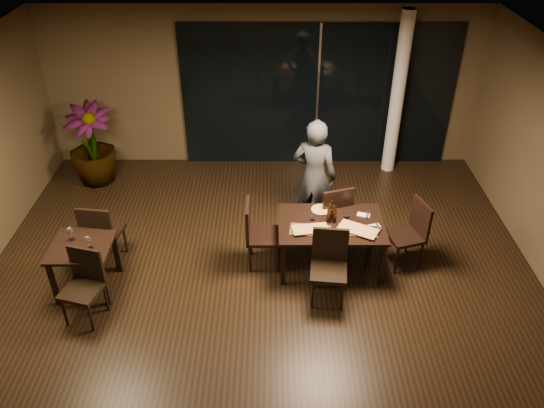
{
  "coord_description": "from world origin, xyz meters",
  "views": [
    {
      "loc": [
        0.16,
        -5.28,
        5.15
      ],
      "look_at": [
        0.16,
        0.84,
        1.05
      ],
      "focal_mm": 35.0,
      "sensor_mm": 36.0,
      "label": 1
    }
  ],
  "objects_px": {
    "main_table": "(331,227)",
    "chair_main_left": "(257,231)",
    "chair_main_far": "(334,212)",
    "chair_main_right": "(411,230)",
    "bottle_c": "(331,210)",
    "chair_side_near": "(84,281)",
    "side_table": "(83,252)",
    "bottle_b": "(335,214)",
    "diner": "(314,176)",
    "potted_plant": "(91,145)",
    "chair_main_near": "(329,262)",
    "bottle_a": "(329,213)",
    "chair_side_far": "(101,231)"
  },
  "relations": [
    {
      "from": "main_table",
      "to": "chair_side_far",
      "type": "distance_m",
      "value": 3.3
    },
    {
      "from": "chair_main_near",
      "to": "chair_side_near",
      "type": "xyz_separation_m",
      "value": [
        -3.17,
        -0.36,
        -0.02
      ]
    },
    {
      "from": "chair_main_near",
      "to": "potted_plant",
      "type": "height_order",
      "value": "potted_plant"
    },
    {
      "from": "bottle_a",
      "to": "chair_main_right",
      "type": "bearing_deg",
      "value": 1.43
    },
    {
      "from": "chair_main_near",
      "to": "diner",
      "type": "height_order",
      "value": "diner"
    },
    {
      "from": "chair_main_near",
      "to": "bottle_c",
      "type": "height_order",
      "value": "bottle_c"
    },
    {
      "from": "main_table",
      "to": "chair_main_left",
      "type": "bearing_deg",
      "value": 178.97
    },
    {
      "from": "bottle_c",
      "to": "diner",
      "type": "bearing_deg",
      "value": 102.78
    },
    {
      "from": "chair_main_right",
      "to": "diner",
      "type": "bearing_deg",
      "value": -140.21
    },
    {
      "from": "chair_main_far",
      "to": "chair_main_left",
      "type": "xyz_separation_m",
      "value": [
        -1.15,
        -0.5,
        0.01
      ]
    },
    {
      "from": "diner",
      "to": "potted_plant",
      "type": "xyz_separation_m",
      "value": [
        -3.9,
        1.44,
        -0.2
      ]
    },
    {
      "from": "chair_side_near",
      "to": "potted_plant",
      "type": "relative_size",
      "value": 0.67
    },
    {
      "from": "chair_main_left",
      "to": "chair_side_near",
      "type": "relative_size",
      "value": 1.05
    },
    {
      "from": "chair_side_near",
      "to": "diner",
      "type": "bearing_deg",
      "value": 47.91
    },
    {
      "from": "chair_main_right",
      "to": "bottle_c",
      "type": "xyz_separation_m",
      "value": [
        -1.17,
        0.05,
        0.32
      ]
    },
    {
      "from": "main_table",
      "to": "chair_main_near",
      "type": "xyz_separation_m",
      "value": [
        -0.08,
        -0.65,
        -0.1
      ]
    },
    {
      "from": "chair_main_near",
      "to": "bottle_a",
      "type": "height_order",
      "value": "bottle_a"
    },
    {
      "from": "side_table",
      "to": "chair_main_right",
      "type": "distance_m",
      "value": 4.61
    },
    {
      "from": "diner",
      "to": "potted_plant",
      "type": "distance_m",
      "value": 4.16
    },
    {
      "from": "chair_main_left",
      "to": "bottle_c",
      "type": "distance_m",
      "value": 1.11
    },
    {
      "from": "chair_side_far",
      "to": "chair_main_near",
      "type": "bearing_deg",
      "value": 175.83
    },
    {
      "from": "bottle_b",
      "to": "main_table",
      "type": "bearing_deg",
      "value": -144.83
    },
    {
      "from": "side_table",
      "to": "bottle_b",
      "type": "relative_size",
      "value": 3.08
    },
    {
      "from": "side_table",
      "to": "bottle_b",
      "type": "xyz_separation_m",
      "value": [
        3.44,
        0.53,
        0.26
      ]
    },
    {
      "from": "chair_main_far",
      "to": "diner",
      "type": "xyz_separation_m",
      "value": [
        -0.28,
        0.44,
        0.36
      ]
    },
    {
      "from": "chair_side_near",
      "to": "main_table",
      "type": "bearing_deg",
      "value": 32.43
    },
    {
      "from": "chair_side_far",
      "to": "chair_side_near",
      "type": "relative_size",
      "value": 1.05
    },
    {
      "from": "bottle_a",
      "to": "chair_main_far",
      "type": "bearing_deg",
      "value": 75.07
    },
    {
      "from": "diner",
      "to": "bottle_b",
      "type": "xyz_separation_m",
      "value": [
        0.23,
        -0.93,
        -0.07
      ]
    },
    {
      "from": "bottle_b",
      "to": "bottle_c",
      "type": "distance_m",
      "value": 0.1
    },
    {
      "from": "main_table",
      "to": "chair_main_near",
      "type": "relative_size",
      "value": 1.45
    },
    {
      "from": "bottle_c",
      "to": "chair_main_left",
      "type": "bearing_deg",
      "value": -174.54
    },
    {
      "from": "potted_plant",
      "to": "side_table",
      "type": "bearing_deg",
      "value": -76.71
    },
    {
      "from": "main_table",
      "to": "chair_main_right",
      "type": "bearing_deg",
      "value": 3.23
    },
    {
      "from": "potted_plant",
      "to": "bottle_c",
      "type": "height_order",
      "value": "potted_plant"
    },
    {
      "from": "bottle_a",
      "to": "bottle_b",
      "type": "relative_size",
      "value": 1.15
    },
    {
      "from": "main_table",
      "to": "diner",
      "type": "distance_m",
      "value": 1.01
    },
    {
      "from": "chair_main_far",
      "to": "bottle_b",
      "type": "height_order",
      "value": "chair_main_far"
    },
    {
      "from": "chair_main_left",
      "to": "chair_side_near",
      "type": "distance_m",
      "value": 2.42
    },
    {
      "from": "diner",
      "to": "bottle_c",
      "type": "bearing_deg",
      "value": 119.87
    },
    {
      "from": "chair_main_far",
      "to": "chair_main_right",
      "type": "relative_size",
      "value": 1.01
    },
    {
      "from": "chair_main_far",
      "to": "chair_main_left",
      "type": "bearing_deg",
      "value": 6.4
    },
    {
      "from": "chair_side_near",
      "to": "potted_plant",
      "type": "distance_m",
      "value": 3.51
    },
    {
      "from": "potted_plant",
      "to": "chair_main_far",
      "type": "bearing_deg",
      "value": -24.22
    },
    {
      "from": "potted_plant",
      "to": "bottle_c",
      "type": "xyz_separation_m",
      "value": [
        4.09,
        -2.28,
        0.15
      ]
    },
    {
      "from": "side_table",
      "to": "bottle_c",
      "type": "relative_size",
      "value": 2.68
    },
    {
      "from": "main_table",
      "to": "bottle_c",
      "type": "bearing_deg",
      "value": 88.17
    },
    {
      "from": "chair_main_left",
      "to": "bottle_b",
      "type": "height_order",
      "value": "chair_main_left"
    },
    {
      "from": "side_table",
      "to": "bottle_a",
      "type": "bearing_deg",
      "value": 9.05
    },
    {
      "from": "chair_main_far",
      "to": "potted_plant",
      "type": "distance_m",
      "value": 4.59
    }
  ]
}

